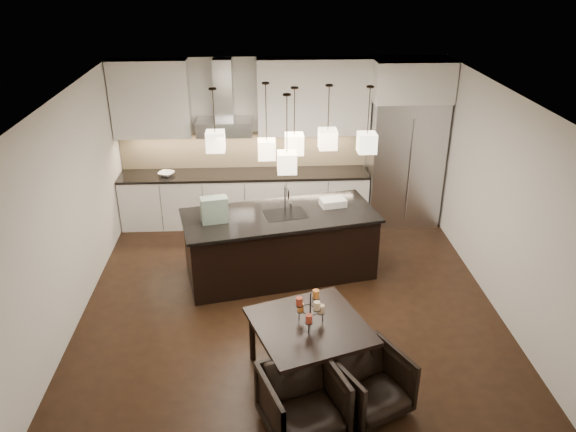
{
  "coord_description": "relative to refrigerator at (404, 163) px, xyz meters",
  "views": [
    {
      "loc": [
        -0.36,
        -6.54,
        4.35
      ],
      "look_at": [
        0.0,
        0.2,
        1.15
      ],
      "focal_mm": 35.0,
      "sensor_mm": 36.0,
      "label": 1
    }
  ],
  "objects": [
    {
      "name": "pendant_f",
      "position": [
        -2.12,
        -2.25,
        0.86
      ],
      "size": [
        0.24,
        0.24,
        0.26
      ],
      "primitive_type": "cube",
      "color": "beige",
      "rests_on": "ceiling"
    },
    {
      "name": "dining_table",
      "position": [
        -1.96,
        -3.96,
        -0.73
      ],
      "size": [
        1.47,
        1.47,
        0.69
      ],
      "primitive_type": null,
      "rotation": [
        0.0,
        0.0,
        0.33
      ],
      "color": "black",
      "rests_on": "floor"
    },
    {
      "name": "hood_chimney",
      "position": [
        -3.03,
        0.21,
        1.24
      ],
      "size": [
        0.3,
        0.28,
        0.96
      ],
      "primitive_type": "cube",
      "color": "#B7B7BA",
      "rests_on": "hood_canopy"
    },
    {
      "name": "pendant_d",
      "position": [
        -1.55,
        -1.77,
        1.0
      ],
      "size": [
        0.24,
        0.24,
        0.26
      ],
      "primitive_type": "cube",
      "color": "beige",
      "rests_on": "ceiling"
    },
    {
      "name": "wall_back",
      "position": [
        -2.1,
        0.38,
        0.32
      ],
      "size": [
        5.5,
        0.02,
        2.8
      ],
      "primitive_type": "cube",
      "color": "silver",
      "rests_on": "ground"
    },
    {
      "name": "tote_bag",
      "position": [
        -3.09,
        -1.94,
        0.08
      ],
      "size": [
        0.39,
        0.26,
        0.36
      ],
      "primitive_type": "cube",
      "rotation": [
        0.0,
        0.0,
        0.21
      ],
      "color": "#194627",
      "rests_on": "island_top"
    },
    {
      "name": "fridge_panel",
      "position": [
        0.0,
        0.0,
        1.4
      ],
      "size": [
        1.26,
        0.72,
        0.65
      ],
      "primitive_type": "cube",
      "color": "silver",
      "rests_on": "refrigerator"
    },
    {
      "name": "pendant_b",
      "position": [
        -2.36,
        -1.6,
        0.82
      ],
      "size": [
        0.24,
        0.24,
        0.26
      ],
      "primitive_type": "cube",
      "color": "beige",
      "rests_on": "ceiling"
    },
    {
      "name": "candle_b",
      "position": [
        -2.05,
        -3.88,
        -0.22
      ],
      "size": [
        0.09,
        0.09,
        0.09
      ],
      "primitive_type": "cylinder",
      "rotation": [
        0.0,
        0.0,
        0.33
      ],
      "color": "orange",
      "rests_on": "candelabra"
    },
    {
      "name": "countertop",
      "position": [
        -2.73,
        0.05,
        -0.17
      ],
      "size": [
        4.21,
        0.66,
        0.04
      ],
      "primitive_type": "cube",
      "color": "black",
      "rests_on": "lower_cabinets"
    },
    {
      "name": "floor",
      "position": [
        -2.1,
        -2.38,
        -1.08
      ],
      "size": [
        5.5,
        5.5,
        0.02
      ],
      "primitive_type": "cube",
      "color": "black",
      "rests_on": "ground"
    },
    {
      "name": "island_top",
      "position": [
        -2.19,
        -1.74,
        -0.12
      ],
      "size": [
        2.91,
        1.69,
        0.04
      ],
      "primitive_type": "cube",
      "rotation": [
        0.0,
        0.0,
        0.21
      ],
      "color": "black",
      "rests_on": "island_body"
    },
    {
      "name": "ceiling",
      "position": [
        -2.1,
        -2.38,
        1.73
      ],
      "size": [
        5.5,
        5.5,
        0.02
      ],
      "primitive_type": "cube",
      "color": "white",
      "rests_on": "wall_back"
    },
    {
      "name": "lower_cabinets",
      "position": [
        -2.73,
        0.05,
        -0.64
      ],
      "size": [
        4.21,
        0.62,
        0.88
      ],
      "primitive_type": "cube",
      "color": "silver",
      "rests_on": "floor"
    },
    {
      "name": "pendant_e",
      "position": [
        -1.04,
        -1.88,
        0.98
      ],
      "size": [
        0.24,
        0.24,
        0.26
      ],
      "primitive_type": "cube",
      "color": "beige",
      "rests_on": "ceiling"
    },
    {
      "name": "faucet",
      "position": [
        -2.11,
        -1.62,
        0.1
      ],
      "size": [
        0.16,
        0.27,
        0.4
      ],
      "primitive_type": null,
      "rotation": [
        0.0,
        0.0,
        0.21
      ],
      "color": "silver",
      "rests_on": "island_top"
    },
    {
      "name": "armchair_left",
      "position": [
        -2.09,
        -4.75,
        -0.73
      ],
      "size": [
        0.96,
        0.97,
        0.7
      ],
      "primitive_type": "imported",
      "rotation": [
        0.0,
        0.0,
        0.34
      ],
      "color": "black",
      "rests_on": "floor"
    },
    {
      "name": "candelabra",
      "position": [
        -1.96,
        -3.96,
        -0.18
      ],
      "size": [
        0.42,
        0.42,
        0.41
      ],
      "primitive_type": null,
      "rotation": [
        0.0,
        0.0,
        0.33
      ],
      "color": "black",
      "rests_on": "dining_table"
    },
    {
      "name": "pendant_a",
      "position": [
        -3.03,
        -1.89,
        1.04
      ],
      "size": [
        0.24,
        0.24,
        0.26
      ],
      "primitive_type": "cube",
      "color": "beige",
      "rests_on": "ceiling"
    },
    {
      "name": "upper_cab_right",
      "position": [
        -1.55,
        0.19,
        1.1
      ],
      "size": [
        1.85,
        0.35,
        1.25
      ],
      "primitive_type": "cube",
      "color": "silver",
      "rests_on": "wall_back"
    },
    {
      "name": "armchair_right",
      "position": [
        -1.38,
        -4.5,
        -0.75
      ],
      "size": [
        0.95,
        0.96,
        0.66
      ],
      "primitive_type": "imported",
      "rotation": [
        0.0,
        0.0,
        0.47
      ],
      "color": "black",
      "rests_on": "floor"
    },
    {
      "name": "pendant_c",
      "position": [
        -2.0,
        -1.88,
        0.98
      ],
      "size": [
        0.24,
        0.24,
        0.26
      ],
      "primitive_type": "cube",
      "color": "beige",
      "rests_on": "ceiling"
    },
    {
      "name": "candle_c",
      "position": [
        -1.98,
        -4.09,
        -0.22
      ],
      "size": [
        0.09,
        0.09,
        0.09
      ],
      "primitive_type": "cylinder",
      "rotation": [
        0.0,
        0.0,
        0.33
      ],
      "color": "#AA3C27",
      "rests_on": "candelabra"
    },
    {
      "name": "candle_f",
      "position": [
        -1.9,
        -4.07,
        -0.07
      ],
      "size": [
        0.09,
        0.09,
        0.09
      ],
      "primitive_type": "cylinder",
      "rotation": [
        0.0,
        0.0,
        0.33
      ],
      "color": "beige",
      "rests_on": "candelabra"
    },
    {
      "name": "fruit_bowl",
      "position": [
        -4.03,
        0.0,
        -0.12
      ],
      "size": [
        0.33,
        0.33,
        0.06
      ],
      "primitive_type": "imported",
      "rotation": [
        0.0,
        0.0,
        -0.34
      ],
      "color": "silver",
      "rests_on": "countertop"
    },
    {
      "name": "hood_canopy",
      "position": [
        -3.03,
        0.1,
        0.65
      ],
      "size": [
        0.9,
        0.52,
        0.24
      ],
      "primitive_type": "cube",
      "color": "#B7B7BA",
      "rests_on": "wall_back"
    },
    {
      "name": "island_body",
      "position": [
        -2.19,
        -1.74,
        -0.61
      ],
      "size": [
        2.81,
        1.59,
        0.93
      ],
      "primitive_type": "cube",
      "rotation": [
        0.0,
        0.0,
        0.21
      ],
      "color": "black",
      "rests_on": "floor"
    },
    {
      "name": "wall_right",
      "position": [
        0.66,
        -2.38,
        0.32
      ],
      "size": [
        0.02,
        5.5,
        2.8
      ],
      "primitive_type": "cube",
      "color": "silver",
      "rests_on": "ground"
    },
    {
      "name": "candle_d",
      "position": [
        -1.89,
        -3.85,
        -0.07
      ],
      "size": [
        0.09,
        0.09,
        0.09
      ],
      "primitive_type": "cylinder",
      "rotation": [
        0.0,
        0.0,
        0.33
      ],
      "color": "orange",
      "rests_on": "candelabra"
    },
    {
      "name": "food_container",
      "position": [
        -1.41,
        -1.49,
        -0.05
      ],
      "size": [
        0.41,
        0.32,
        0.11
      ],
      "primitive_type": "cube",
      "rotation": [
        0.0,
        0.0,
        0.21
      ],
      "color": "silver",
      "rests_on": "island_top"
    },
    {
      "name": "candle_a",
      "position": [
        -1.83,
        -3.92,
        -0.22
      ],
      "size": [
        0.09,
        0.09,
        0.09
      ],
      "primitive_type": "cylinder",
      "rotation": [
        0.0,
        0.0,
        0.33
      ],
      "color": "beige",
      "rests_on": "candelabra"
    },
    {
      "name": "backsplash",
      "position": [
        -2.73,
        0.35,
        0.16
      ],
      "size": [
        4.21,
        0.02,
        0.63
      ],
      "primitive_type": "cube",
      "color": "beige",
      "rests_on": "countertop"
    },
    {
      "name": "wall_front",
      "position": [
        -2.1,
        -5.14,
        0.32
      ],
      "size": [
        5.5,
        0.02,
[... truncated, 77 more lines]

